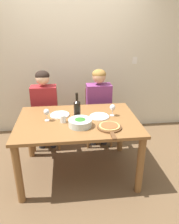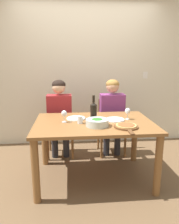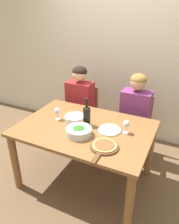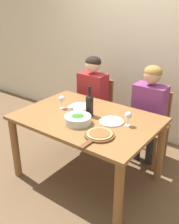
% 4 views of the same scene
% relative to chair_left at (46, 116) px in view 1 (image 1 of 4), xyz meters
% --- Properties ---
extents(ground_plane, '(40.00, 40.00, 0.00)m').
position_rel_chair_left_xyz_m(ground_plane, '(0.46, -0.83, -0.49)').
color(ground_plane, brown).
extents(back_wall, '(10.00, 0.06, 2.70)m').
position_rel_chair_left_xyz_m(back_wall, '(0.46, 0.52, 0.86)').
color(back_wall, beige).
rests_on(back_wall, ground).
extents(dining_table, '(1.47, 1.02, 0.77)m').
position_rel_chair_left_xyz_m(dining_table, '(0.46, -0.83, 0.16)').
color(dining_table, brown).
rests_on(dining_table, ground).
extents(chair_left, '(0.42, 0.42, 0.88)m').
position_rel_chair_left_xyz_m(chair_left, '(0.00, 0.00, 0.00)').
color(chair_left, brown).
rests_on(chair_left, ground).
extents(chair_right, '(0.42, 0.42, 0.88)m').
position_rel_chair_left_xyz_m(chair_right, '(0.83, 0.00, 0.00)').
color(chair_right, brown).
rests_on(chair_right, ground).
extents(person_woman, '(0.47, 0.51, 1.23)m').
position_rel_chair_left_xyz_m(person_woman, '(0.00, -0.11, 0.26)').
color(person_woman, '#28282D').
rests_on(person_woman, ground).
extents(person_man, '(0.47, 0.51, 1.23)m').
position_rel_chair_left_xyz_m(person_man, '(0.83, -0.11, 0.26)').
color(person_man, '#28282D').
rests_on(person_man, ground).
extents(wine_bottle, '(0.08, 0.08, 0.33)m').
position_rel_chair_left_xyz_m(wine_bottle, '(0.45, -0.78, 0.41)').
color(wine_bottle, black).
rests_on(wine_bottle, dining_table).
extents(broccoli_bowl, '(0.27, 0.27, 0.09)m').
position_rel_chair_left_xyz_m(broccoli_bowl, '(0.48, -1.01, 0.33)').
color(broccoli_bowl, silver).
rests_on(broccoli_bowl, dining_table).
extents(dinner_plate_left, '(0.25, 0.25, 0.02)m').
position_rel_chair_left_xyz_m(dinner_plate_left, '(0.24, -0.67, 0.29)').
color(dinner_plate_left, white).
rests_on(dinner_plate_left, dining_table).
extents(dinner_plate_right, '(0.25, 0.25, 0.02)m').
position_rel_chair_left_xyz_m(dinner_plate_right, '(0.73, -0.78, 0.29)').
color(dinner_plate_right, white).
rests_on(dinner_plate_right, dining_table).
extents(pizza_on_board, '(0.28, 0.42, 0.04)m').
position_rel_chair_left_xyz_m(pizza_on_board, '(0.80, -1.10, 0.30)').
color(pizza_on_board, brown).
rests_on(pizza_on_board, dining_table).
extents(wine_glass_left, '(0.07, 0.07, 0.15)m').
position_rel_chair_left_xyz_m(wine_glass_left, '(0.09, -0.81, 0.39)').
color(wine_glass_left, silver).
rests_on(wine_glass_left, dining_table).
extents(wine_glass_right, '(0.07, 0.07, 0.15)m').
position_rel_chair_left_xyz_m(wine_glass_right, '(0.90, -0.75, 0.39)').
color(wine_glass_right, silver).
rests_on(wine_glass_right, dining_table).
extents(water_tumbler, '(0.07, 0.07, 0.09)m').
position_rel_chair_left_xyz_m(water_tumbler, '(0.28, -0.88, 0.33)').
color(water_tumbler, silver).
rests_on(water_tumbler, dining_table).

